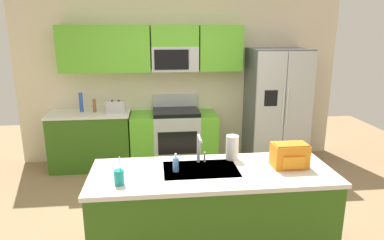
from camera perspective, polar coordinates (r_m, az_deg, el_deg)
ground_plane at (r=4.13m, az=0.64°, el=-16.43°), size 9.00×9.00×0.00m
kitchen_wall_unit at (r=5.63m, az=-3.34°, el=7.99°), size 5.20×0.43×2.60m
back_counter at (r=5.66m, az=-16.33°, el=-3.17°), size 1.24×0.63×0.90m
range_oven at (r=5.58m, az=-2.98°, el=-2.91°), size 1.36×0.61×1.10m
refrigerator at (r=5.71m, az=13.73°, el=2.11°), size 0.90×0.76×1.85m
island_counter at (r=3.36m, az=3.25°, el=-15.36°), size 2.20×0.82×0.90m
toaster at (r=5.41m, az=-12.49°, el=2.19°), size 0.28×0.16×0.18m
pepper_mill at (r=5.50m, az=-15.83°, el=2.32°), size 0.05×0.05×0.21m
bottle_blue at (r=5.58m, az=-17.86°, el=2.81°), size 0.06×0.06×0.30m
sink_faucet at (r=3.27m, az=1.23°, el=-4.42°), size 0.08×0.21×0.28m
drink_cup_teal at (r=2.93m, az=-11.95°, el=-9.22°), size 0.08×0.08×0.25m
soap_dispenser at (r=3.12m, az=-2.70°, el=-7.32°), size 0.06×0.06×0.17m
paper_towel_roll at (r=3.41m, az=6.65°, el=-4.52°), size 0.12×0.12×0.24m
backpack at (r=3.33m, az=15.86°, el=-5.58°), size 0.32×0.22×0.23m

